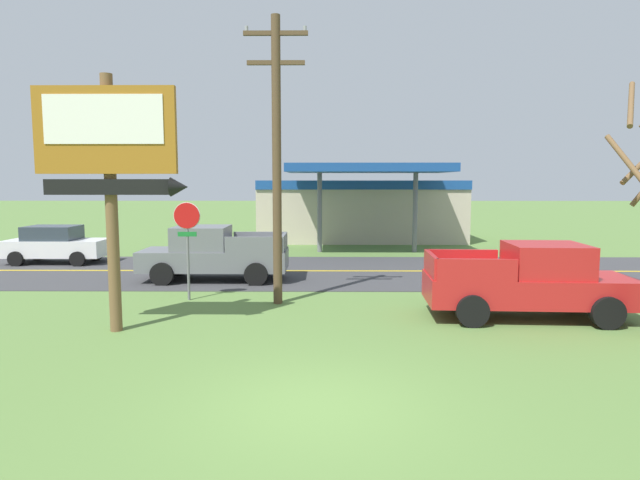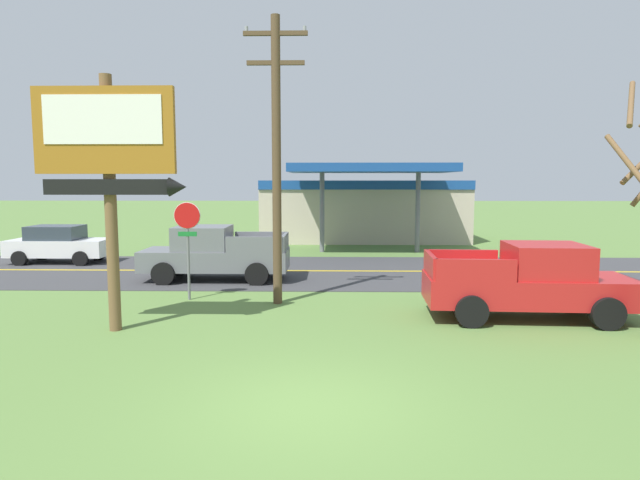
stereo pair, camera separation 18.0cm
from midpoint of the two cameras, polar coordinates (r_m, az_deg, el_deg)
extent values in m
plane|color=#5B7F3D|center=(9.00, -1.13, -17.18)|extent=(180.00, 180.00, 0.00)
cube|color=#3D3D3F|center=(21.55, -0.11, -3.29)|extent=(140.00, 8.00, 0.02)
cube|color=gold|center=(21.55, -0.11, -3.26)|extent=(126.00, 0.20, 0.01)
cylinder|color=brown|center=(13.64, -21.43, 3.41)|extent=(0.28, 0.28, 6.01)
cube|color=#996019|center=(13.51, -22.01, 10.66)|extent=(3.24, 0.16, 1.97)
cube|color=white|center=(13.45, -22.20, 11.69)|extent=(2.72, 0.03, 1.11)
cube|color=black|center=(13.46, -21.79, 5.20)|extent=(2.91, 0.12, 0.36)
cone|color=black|center=(12.93, -14.95, 5.41)|extent=(0.40, 0.44, 0.44)
cylinder|color=slate|center=(16.75, -13.98, -2.45)|extent=(0.08, 0.08, 2.20)
cylinder|color=red|center=(16.57, -14.14, 2.50)|extent=(0.76, 0.03, 0.76)
cylinder|color=white|center=(16.59, -14.12, 2.50)|extent=(0.80, 0.01, 0.80)
cube|color=#19722D|center=(16.61, -14.09, 0.60)|extent=(0.56, 0.03, 0.14)
cylinder|color=brown|center=(15.69, -4.90, 8.07)|extent=(0.26, 0.26, 8.17)
cube|color=brown|center=(16.20, -5.02, 20.84)|extent=(1.81, 0.12, 0.12)
cube|color=brown|center=(16.02, -4.99, 18.07)|extent=(1.63, 0.12, 0.12)
cylinder|color=gray|center=(16.33, -8.07, 21.12)|extent=(0.10, 0.10, 0.14)
cylinder|color=gray|center=(16.18, -1.95, 21.32)|extent=(0.10, 0.10, 0.14)
cylinder|color=brown|center=(14.26, 29.56, 12.32)|extent=(0.82, 1.38, 1.20)
cylinder|color=brown|center=(13.57, 29.90, 6.23)|extent=(0.65, 1.66, 1.72)
cube|color=beige|center=(33.35, 4.05, 3.16)|extent=(12.00, 6.00, 3.60)
cube|color=#19478C|center=(30.26, 4.42, 5.78)|extent=(12.00, 0.12, 0.50)
cube|color=#19478C|center=(27.33, 4.85, 7.52)|extent=(8.00, 5.00, 0.40)
cylinder|color=slate|center=(27.29, -0.23, 3.13)|extent=(0.24, 0.24, 4.20)
cylinder|color=slate|center=(27.64, 9.79, 3.08)|extent=(0.24, 0.24, 4.20)
cube|color=red|center=(15.16, 20.62, -4.87)|extent=(5.29, 2.21, 0.72)
cube|color=red|center=(15.18, 22.36, -1.94)|extent=(1.99, 1.89, 0.84)
cube|color=#28333D|center=(15.49, 25.47, -1.93)|extent=(0.18, 1.66, 0.71)
cube|color=red|center=(15.56, 14.34, -2.00)|extent=(1.95, 0.21, 0.56)
cube|color=red|center=(13.78, 15.79, -3.08)|extent=(1.95, 0.21, 0.56)
cube|color=red|center=(14.51, 11.24, -2.51)|extent=(0.21, 1.88, 0.56)
cylinder|color=black|center=(16.67, 24.89, -5.33)|extent=(0.81, 0.32, 0.80)
cylinder|color=black|center=(14.91, 27.66, -6.79)|extent=(0.81, 0.32, 0.80)
cylinder|color=black|center=(15.78, 13.89, -5.56)|extent=(0.81, 0.32, 0.80)
cylinder|color=black|center=(13.90, 15.36, -7.20)|extent=(0.81, 0.32, 0.80)
cube|color=slate|center=(19.88, -11.27, -2.03)|extent=(5.20, 1.96, 0.72)
cube|color=slate|center=(19.88, -12.59, 0.21)|extent=(1.90, 1.80, 0.84)
cube|color=#28333D|center=(20.10, -15.06, 0.21)|extent=(0.10, 1.66, 0.71)
cube|color=slate|center=(18.64, -7.30, -0.52)|extent=(1.95, 0.12, 0.56)
cube|color=slate|center=(20.45, -6.59, 0.08)|extent=(1.95, 0.12, 0.56)
cube|color=slate|center=(19.44, -4.08, -0.21)|extent=(0.12, 1.88, 0.56)
cylinder|color=black|center=(19.40, -16.51, -3.45)|extent=(0.80, 0.28, 0.80)
cylinder|color=black|center=(21.26, -14.97, -2.57)|extent=(0.80, 0.28, 0.80)
cylinder|color=black|center=(18.71, -7.01, -3.59)|extent=(0.80, 0.28, 0.80)
cylinder|color=black|center=(20.63, -6.30, -2.66)|extent=(0.80, 0.28, 0.80)
cube|color=silver|center=(26.22, -26.11, -0.75)|extent=(4.20, 1.76, 0.72)
cube|color=#2D3842|center=(26.23, -26.47, 0.69)|extent=(2.10, 1.56, 0.60)
cylinder|color=black|center=(26.51, -22.71, -1.31)|extent=(0.64, 0.24, 0.64)
cylinder|color=black|center=(24.92, -24.30, -1.83)|extent=(0.64, 0.24, 0.64)
cylinder|color=black|center=(27.64, -27.67, -1.25)|extent=(0.64, 0.24, 0.64)
cylinder|color=black|center=(26.12, -29.49, -1.74)|extent=(0.64, 0.24, 0.64)
camera|label=1|loc=(0.09, -90.31, -0.03)|focal=30.45mm
camera|label=2|loc=(0.09, 89.69, 0.03)|focal=30.45mm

